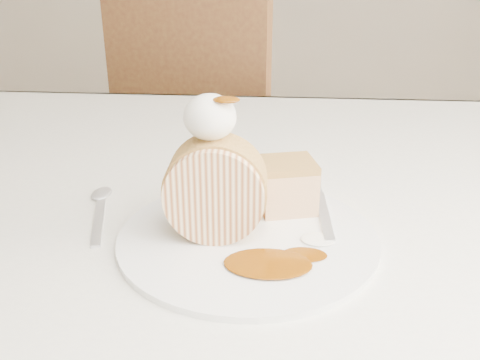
{
  "coord_description": "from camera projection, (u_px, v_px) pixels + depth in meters",
  "views": [
    {
      "loc": [
        0.02,
        -0.55,
        1.07
      ],
      "look_at": [
        -0.02,
        0.01,
        0.82
      ],
      "focal_mm": 40.0,
      "sensor_mm": 36.0,
      "label": 1
    }
  ],
  "objects": [
    {
      "name": "cake_chunk",
      "position": [
        287.0,
        188.0,
        0.68
      ],
      "size": [
        0.08,
        0.08,
        0.06
      ],
      "primitive_type": "cube",
      "rotation": [
        0.0,
        0.0,
        0.25
      ],
      "color": "#BF8B48",
      "rests_on": "plate"
    },
    {
      "name": "fork",
      "position": [
        324.0,
        215.0,
        0.67
      ],
      "size": [
        0.03,
        0.18,
        0.0
      ],
      "primitive_type": "cube",
      "rotation": [
        0.0,
        0.0,
        0.04
      ],
      "color": "silver",
      "rests_on": "plate"
    },
    {
      "name": "roulade_slice",
      "position": [
        215.0,
        189.0,
        0.61
      ],
      "size": [
        0.11,
        0.07,
        0.11
      ],
      "primitive_type": "cylinder",
      "rotation": [
        1.57,
        0.0,
        0.03
      ],
      "color": "#FCE2AF",
      "rests_on": "plate"
    },
    {
      "name": "plate",
      "position": [
        248.0,
        238.0,
        0.63
      ],
      "size": [
        0.37,
        0.37,
        0.01
      ],
      "primitive_type": "cylinder",
      "rotation": [
        0.0,
        0.0,
        0.25
      ],
      "color": "white",
      "rests_on": "table"
    },
    {
      "name": "chair_far",
      "position": [
        206.0,
        135.0,
        1.58
      ],
      "size": [
        0.56,
        0.56,
        0.97
      ],
      "rotation": [
        0.0,
        0.0,
        2.86
      ],
      "color": "brown",
      "rests_on": "ground"
    },
    {
      "name": "caramel_pool",
      "position": [
        268.0,
        263.0,
        0.56
      ],
      "size": [
        0.11,
        0.08,
        0.0
      ],
      "primitive_type": null,
      "rotation": [
        0.0,
        0.0,
        0.25
      ],
      "color": "#683304",
      "rests_on": "plate"
    },
    {
      "name": "caramel_drizzle",
      "position": [
        226.0,
        94.0,
        0.56
      ],
      "size": [
        0.03,
        0.02,
        0.01
      ],
      "primitive_type": "ellipsoid",
      "color": "#683304",
      "rests_on": "whipped_cream"
    },
    {
      "name": "whipped_cream",
      "position": [
        210.0,
        117.0,
        0.58
      ],
      "size": [
        0.06,
        0.06,
        0.05
      ],
      "primitive_type": "ellipsoid",
      "color": "white",
      "rests_on": "roulade_slice"
    },
    {
      "name": "spoon",
      "position": [
        99.0,
        222.0,
        0.67
      ],
      "size": [
        0.06,
        0.15,
        0.0
      ],
      "primitive_type": "cube",
      "rotation": [
        0.0,
        0.0,
        0.26
      ],
      "color": "silver",
      "rests_on": "table"
    },
    {
      "name": "table",
      "position": [
        262.0,
        225.0,
        0.85
      ],
      "size": [
        1.4,
        0.9,
        0.75
      ],
      "color": "silver",
      "rests_on": "ground"
    }
  ]
}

